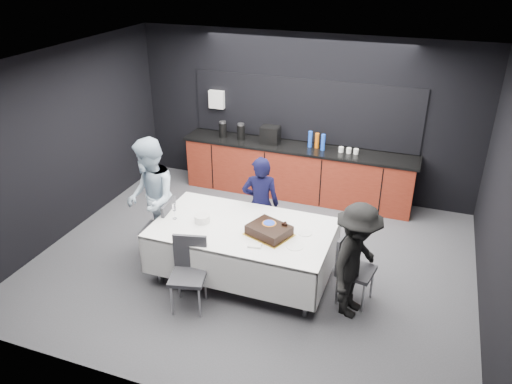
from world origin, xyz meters
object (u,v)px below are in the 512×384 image
plate_stack (202,219)px  chair_left (163,225)px  person_center (261,204)px  person_right (356,261)px  person_left (151,199)px  chair_near (189,267)px  cake_assembly (269,230)px  chair_right (351,263)px  champagne_flute (174,208)px  party_table (243,236)px

plate_stack → chair_left: bearing=171.3°
person_center → person_right: bearing=131.7°
chair_left → person_left: 0.40m
chair_near → person_left: 1.35m
person_left → cake_assembly: bearing=51.7°
chair_left → chair_right: bearing=-0.5°
champagne_flute → person_center: bearing=43.1°
person_center → person_left: size_ratio=0.83×
chair_right → party_table: bearing=-179.3°
party_table → chair_near: (-0.42, -0.75, -0.11)m
plate_stack → person_left: bearing=169.5°
person_left → party_table: bearing=53.1°
party_table → plate_stack: size_ratio=11.33×
cake_assembly → chair_left: 1.64m
champagne_flute → person_right: person_right is taller
plate_stack → person_right: person_right is taller
chair_left → person_center: size_ratio=0.63×
champagne_flute → person_center: (0.91, 0.86, -0.21)m
chair_near → person_right: size_ratio=0.62×
champagne_flute → plate_stack: bearing=6.8°
plate_stack → champagne_flute: size_ratio=0.91×
chair_left → cake_assembly: bearing=-3.9°
party_table → chair_left: size_ratio=2.51×
plate_stack → chair_near: (0.13, -0.68, -0.30)m
champagne_flute → chair_near: champagne_flute is taller
champagne_flute → chair_left: (-0.29, 0.15, -0.40)m
person_left → chair_near: bearing=16.7°
chair_left → person_center: 1.41m
person_center → person_right: person_right is taller
cake_assembly → person_left: bearing=174.7°
chair_right → chair_near: bearing=-157.4°
plate_stack → person_center: 0.97m
plate_stack → person_right: size_ratio=0.14×
chair_left → person_right: (2.73, -0.26, 0.21)m
cake_assembly → person_center: size_ratio=0.44×
plate_stack → champagne_flute: champagne_flute is taller
plate_stack → person_center: (0.53, 0.81, -0.10)m
chair_left → person_right: person_right is taller
cake_assembly → person_center: 0.92m
plate_stack → cake_assembly: bearing=-0.4°
party_table → person_center: bearing=91.5°
plate_stack → chair_near: bearing=-79.0°
party_table → plate_stack: 0.58m
plate_stack → chair_left: size_ratio=0.22×
cake_assembly → champagne_flute: size_ratio=2.89×
chair_left → person_left: (-0.19, 0.06, 0.35)m
party_table → person_right: bearing=-8.3°
person_center → plate_stack: bearing=40.8°
party_table → person_left: size_ratio=1.31×
chair_near → person_center: person_center is taller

